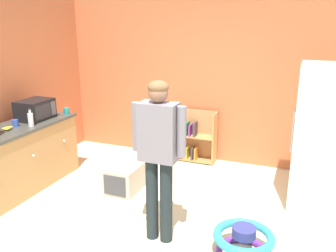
% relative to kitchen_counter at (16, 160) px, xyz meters
% --- Properties ---
extents(ground_plane, '(12.00, 12.00, 0.00)m').
position_rel_kitchen_counter_xyz_m(ground_plane, '(2.20, -0.17, -0.45)').
color(ground_plane, beige).
rests_on(ground_plane, ground).
extents(back_wall, '(5.20, 0.06, 2.70)m').
position_rel_kitchen_counter_xyz_m(back_wall, '(2.20, 2.16, 0.90)').
color(back_wall, '#C76A40').
rests_on(back_wall, ground).
extents(left_side_wall, '(0.06, 2.99, 2.70)m').
position_rel_kitchen_counter_xyz_m(left_side_wall, '(-0.43, 0.63, 0.90)').
color(left_side_wall, '#CB6A43').
rests_on(left_side_wall, ground).
extents(kitchen_counter, '(0.65, 1.95, 0.90)m').
position_rel_kitchen_counter_xyz_m(kitchen_counter, '(0.00, 0.00, 0.00)').
color(kitchen_counter, tan).
rests_on(kitchen_counter, ground).
extents(refrigerator, '(0.73, 0.68, 1.78)m').
position_rel_kitchen_counter_xyz_m(refrigerator, '(3.81, 1.07, 0.44)').
color(refrigerator, white).
rests_on(refrigerator, ground).
extents(bookshelf, '(0.80, 0.28, 0.85)m').
position_rel_kitchen_counter_xyz_m(bookshelf, '(1.81, 1.96, -0.09)').
color(bookshelf, tan).
rests_on(bookshelf, ground).
extents(standing_person, '(0.57, 0.22, 1.71)m').
position_rel_kitchen_counter_xyz_m(standing_person, '(2.24, -0.33, 0.58)').
color(standing_person, '#212A2E').
rests_on(standing_person, ground).
extents(baby_walker, '(0.60, 0.60, 0.32)m').
position_rel_kitchen_counter_xyz_m(baby_walker, '(3.13, -0.30, -0.29)').
color(baby_walker, purple).
rests_on(baby_walker, ground).
extents(pet_carrier, '(0.42, 0.55, 0.36)m').
position_rel_kitchen_counter_xyz_m(pet_carrier, '(1.35, 0.55, -0.27)').
color(pet_carrier, beige).
rests_on(pet_carrier, ground).
extents(microwave, '(0.37, 0.48, 0.28)m').
position_rel_kitchen_counter_xyz_m(microwave, '(-0.01, 0.47, 0.59)').
color(microwave, black).
rests_on(microwave, kitchen_counter).
extents(banana_bunch, '(0.12, 0.16, 0.04)m').
position_rel_kitchen_counter_xyz_m(banana_bunch, '(0.04, -0.09, 0.48)').
color(banana_bunch, yellow).
rests_on(banana_bunch, kitchen_counter).
extents(clear_bottle, '(0.07, 0.07, 0.25)m').
position_rel_kitchen_counter_xyz_m(clear_bottle, '(0.19, 0.15, 0.55)').
color(clear_bottle, silver).
rests_on(clear_bottle, kitchen_counter).
extents(teal_cup, '(0.08, 0.08, 0.09)m').
position_rel_kitchen_counter_xyz_m(teal_cup, '(0.22, 0.87, 0.50)').
color(teal_cup, teal).
rests_on(teal_cup, kitchen_counter).
extents(blue_cup, '(0.08, 0.08, 0.09)m').
position_rel_kitchen_counter_xyz_m(blue_cup, '(0.00, 0.07, 0.50)').
color(blue_cup, blue).
rests_on(blue_cup, kitchen_counter).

